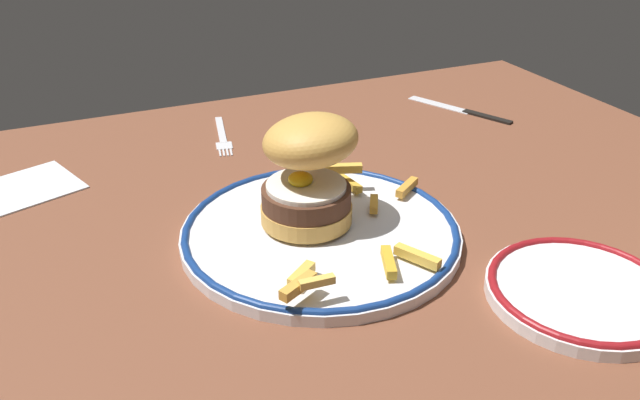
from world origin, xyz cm
name	(u,v)px	position (x,y,z in cm)	size (l,w,h in cm)	color
ground_plane	(309,240)	(0.00, 0.00, -2.00)	(118.25, 85.71, 4.00)	brown
dinner_plate	(320,231)	(-0.07, -3.13, 0.84)	(29.31, 29.31, 1.60)	silver
burger	(309,168)	(-0.37, -0.97, 7.37)	(14.14, 14.24, 11.77)	gold
fries_pile	(360,227)	(2.82, -6.58, 2.53)	(23.11, 21.04, 2.85)	gold
side_plate	(581,291)	(17.48, -22.20, 0.83)	(17.12, 17.12, 1.60)	white
fork	(222,136)	(-1.86, 27.54, 0.18)	(4.26, 14.38, 0.36)	silver
knife	(467,111)	(35.99, 21.73, 0.26)	(9.03, 16.92, 0.70)	black
napkin	(20,189)	(-28.77, 21.42, 0.20)	(12.83, 10.18, 0.40)	silver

